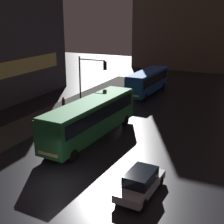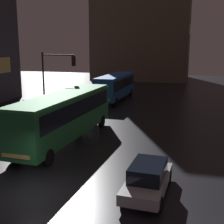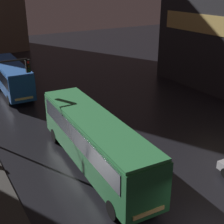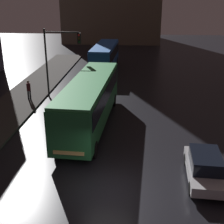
% 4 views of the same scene
% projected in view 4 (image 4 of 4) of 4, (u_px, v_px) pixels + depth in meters
% --- Properties ---
extents(ground_plane, '(120.00, 120.00, 0.00)m').
position_uv_depth(ground_plane, '(108.00, 193.00, 15.07)').
color(ground_plane, black).
extents(sidewalk_left, '(4.00, 48.00, 0.15)m').
position_uv_depth(sidewalk_left, '(8.00, 112.00, 25.01)').
color(sidewalk_left, '#3D3A38').
rests_on(sidewalk_left, ground).
extents(bus_near, '(3.10, 11.89, 3.42)m').
position_uv_depth(bus_near, '(90.00, 98.00, 21.83)').
color(bus_near, '#236B38').
rests_on(bus_near, ground).
extents(bus_far, '(2.73, 10.05, 3.14)m').
position_uv_depth(bus_far, '(105.00, 55.00, 37.73)').
color(bus_far, '#194793').
rests_on(bus_far, ground).
extents(car_taxi, '(1.96, 4.29, 1.48)m').
position_uv_depth(car_taxi, '(205.00, 167.00, 15.87)').
color(car_taxi, '#B7B7BC').
rests_on(car_taxi, ground).
extents(pedestrian_mid, '(0.48, 0.48, 1.72)m').
position_uv_depth(pedestrian_mid, '(29.00, 89.00, 27.26)').
color(pedestrian_mid, black).
rests_on(pedestrian_mid, sidewalk_left).
extents(traffic_light_main, '(3.25, 0.35, 6.15)m').
position_uv_depth(traffic_light_main, '(58.00, 52.00, 27.23)').
color(traffic_light_main, '#2D2D2D').
rests_on(traffic_light_main, ground).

